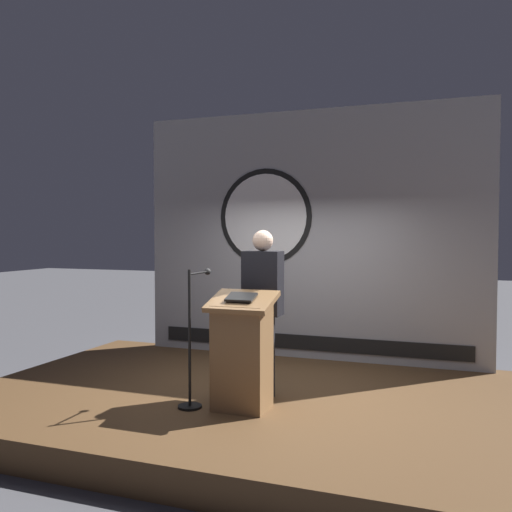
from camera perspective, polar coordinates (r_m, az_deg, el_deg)
ground_plane at (r=6.26m, az=0.85°, el=-16.57°), size 40.00×40.00×0.00m
stage_platform at (r=6.21m, az=0.85°, el=-15.27°), size 6.40×4.00×0.30m
banner_display at (r=7.69m, az=5.27°, el=2.11°), size 4.79×0.12×3.40m
podium at (r=5.54m, az=-1.45°, el=-9.87°), size 0.64×0.49×1.16m
speaker_person at (r=5.91m, az=0.69°, el=-5.69°), size 0.40×0.26×1.76m
microphone_stand at (r=5.68m, az=-6.53°, el=-10.35°), size 0.24×0.58×1.38m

